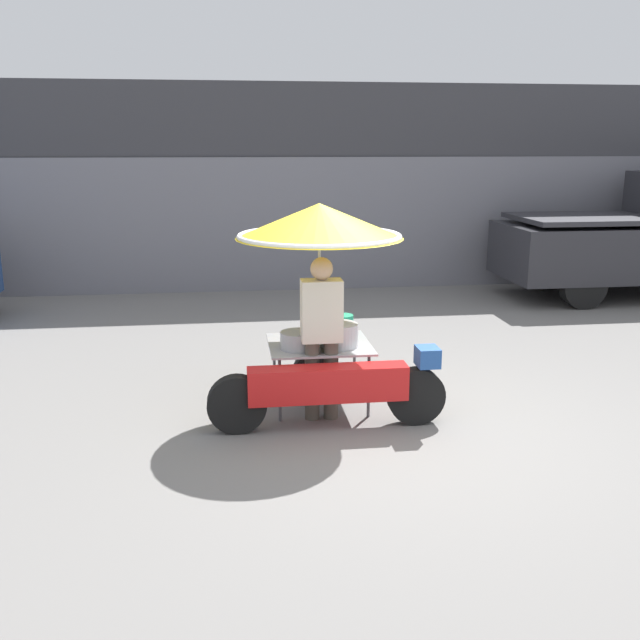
{
  "coord_description": "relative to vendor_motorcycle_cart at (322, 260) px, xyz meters",
  "views": [
    {
      "loc": [
        -1.45,
        -6.06,
        2.57
      ],
      "look_at": [
        -0.57,
        0.61,
        0.89
      ],
      "focal_mm": 40.0,
      "sensor_mm": 36.0,
      "label": 1
    }
  ],
  "objects": [
    {
      "name": "vendor_motorcycle_cart",
      "position": [
        0.0,
        0.0,
        0.0
      ],
      "size": [
        2.21,
        1.61,
        2.02
      ],
      "color": "black",
      "rests_on": "ground"
    },
    {
      "name": "shopfront_building",
      "position": [
        0.56,
        6.98,
        0.29
      ],
      "size": [
        28.0,
        2.06,
        3.59
      ],
      "color": "#38383D",
      "rests_on": "ground"
    },
    {
      "name": "ground_plane",
      "position": [
        0.56,
        -0.57,
        -1.49
      ],
      "size": [
        36.0,
        36.0,
        0.0
      ],
      "primitive_type": "plane",
      "color": "slate"
    },
    {
      "name": "vendor_person",
      "position": [
        -0.04,
        -0.27,
        -0.62
      ],
      "size": [
        0.38,
        0.22,
        1.56
      ],
      "color": "#4C473D",
      "rests_on": "ground"
    }
  ]
}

